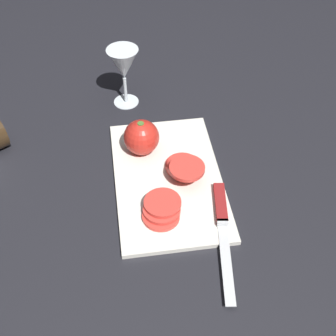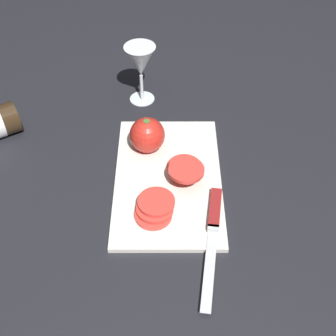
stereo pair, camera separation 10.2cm
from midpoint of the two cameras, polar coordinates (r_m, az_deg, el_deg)
name	(u,v)px [view 2 (the right image)]	position (r m, az deg, el deg)	size (l,w,h in m)	color
ground_plane	(165,183)	(1.05, 2.38, -1.96)	(3.00, 3.00, 0.00)	black
cutting_board	(168,179)	(1.05, 2.79, -1.50)	(0.39, 0.24, 0.01)	silver
wine_glass	(140,63)	(1.21, -0.91, 12.56)	(0.08, 0.08, 0.16)	silver
whole_tomato	(147,135)	(1.08, 0.15, 3.92)	(0.08, 0.08, 0.08)	red
knife	(214,219)	(0.97, 8.66, -6.39)	(0.29, 0.06, 0.01)	silver
tomato_slice_stack_near	(155,208)	(0.97, 1.40, -5.10)	(0.10, 0.08, 0.03)	#D63D33
tomato_slice_stack_far	(185,169)	(1.04, 4.95, -0.22)	(0.12, 0.08, 0.04)	#D63D33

